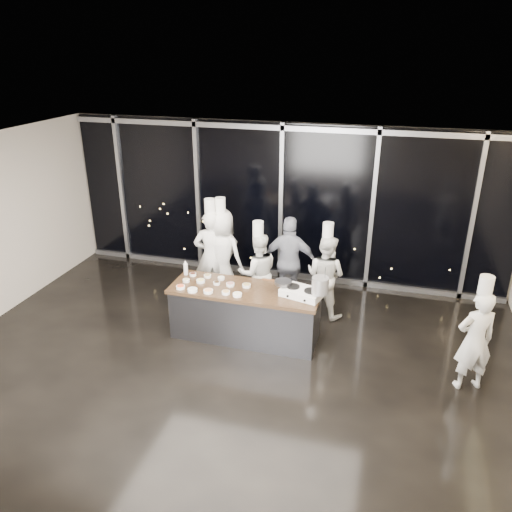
{
  "coord_description": "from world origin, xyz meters",
  "views": [
    {
      "loc": [
        2.16,
        -6.02,
        4.58
      ],
      "look_at": [
        0.1,
        1.2,
        1.37
      ],
      "focal_mm": 35.0,
      "sensor_mm": 36.0,
      "label": 1
    }
  ],
  "objects": [
    {
      "name": "ground",
      "position": [
        0.0,
        0.0,
        0.0
      ],
      "size": [
        9.0,
        9.0,
        0.0
      ],
      "primitive_type": "plane",
      "color": "black",
      "rests_on": "ground"
    },
    {
      "name": "room_shell",
      "position": [
        0.18,
        0.0,
        2.25
      ],
      "size": [
        9.02,
        7.02,
        3.21
      ],
      "color": "beige",
      "rests_on": "ground"
    },
    {
      "name": "window_wall",
      "position": [
        0.0,
        3.43,
        1.6
      ],
      "size": [
        8.9,
        0.11,
        3.2
      ],
      "color": "black",
      "rests_on": "ground"
    },
    {
      "name": "demo_counter",
      "position": [
        0.0,
        0.9,
        0.45
      ],
      "size": [
        2.46,
        0.86,
        0.9
      ],
      "color": "#3B3B40",
      "rests_on": "ground"
    },
    {
      "name": "stove",
      "position": [
        0.93,
        0.9,
        0.96
      ],
      "size": [
        0.71,
        0.54,
        0.14
      ],
      "rotation": [
        0.0,
        0.0,
        -0.25
      ],
      "color": "white",
      "rests_on": "demo_counter"
    },
    {
      "name": "frying_pan",
      "position": [
        0.61,
        0.98,
        1.06
      ],
      "size": [
        0.51,
        0.34,
        0.05
      ],
      "rotation": [
        0.0,
        0.0,
        -0.25
      ],
      "color": "slate",
      "rests_on": "stove"
    },
    {
      "name": "stock_pot",
      "position": [
        1.23,
        0.82,
        1.17
      ],
      "size": [
        0.32,
        0.32,
        0.26
      ],
      "primitive_type": "cylinder",
      "rotation": [
        0.0,
        0.0,
        -0.25
      ],
      "color": "silver",
      "rests_on": "stove"
    },
    {
      "name": "prep_bowls",
      "position": [
        -0.56,
        0.82,
        0.93
      ],
      "size": [
        1.16,
        0.7,
        0.05
      ],
      "color": "white",
      "rests_on": "demo_counter"
    },
    {
      "name": "squeeze_bottle",
      "position": [
        -1.14,
        1.14,
        1.03
      ],
      "size": [
        0.07,
        0.07,
        0.27
      ],
      "color": "silver",
      "rests_on": "demo_counter"
    },
    {
      "name": "chef_far_left",
      "position": [
        -1.02,
        2.05,
        0.9
      ],
      "size": [
        0.76,
        0.63,
        2.0
      ],
      "rotation": [
        0.0,
        0.0,
        3.51
      ],
      "color": "silver",
      "rests_on": "ground"
    },
    {
      "name": "chef_left",
      "position": [
        -0.85,
        2.16,
        0.9
      ],
      "size": [
        0.98,
        0.75,
        2.01
      ],
      "rotation": [
        0.0,
        0.0,
        2.9
      ],
      "color": "silver",
      "rests_on": "ground"
    },
    {
      "name": "chef_center",
      "position": [
        -0.04,
        1.83,
        0.77
      ],
      "size": [
        0.9,
        0.83,
        1.74
      ],
      "rotation": [
        0.0,
        0.0,
        3.57
      ],
      "color": "silver",
      "rests_on": "ground"
    },
    {
      "name": "guest",
      "position": [
        0.46,
        2.21,
        0.87
      ],
      "size": [
        1.04,
        0.47,
        1.74
      ],
      "rotation": [
        0.0,
        0.0,
        3.18
      ],
      "color": "#121A31",
      "rests_on": "ground"
    },
    {
      "name": "chef_right",
      "position": [
        1.15,
        2.03,
        0.78
      ],
      "size": [
        0.9,
        0.81,
        1.76
      ],
      "rotation": [
        0.0,
        0.0,
        2.78
      ],
      "color": "silver",
      "rests_on": "ground"
    },
    {
      "name": "chef_side",
      "position": [
        3.47,
        0.5,
        0.79
      ],
      "size": [
        0.66,
        0.55,
        1.76
      ],
      "rotation": [
        0.0,
        0.0,
        3.53
      ],
      "color": "silver",
      "rests_on": "ground"
    }
  ]
}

